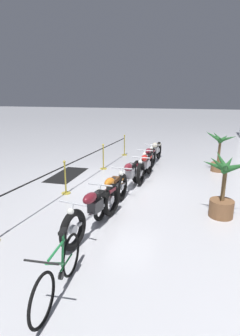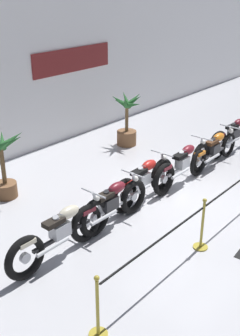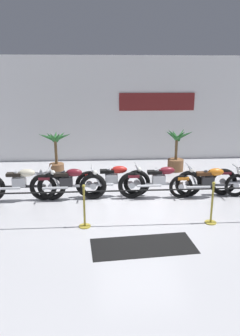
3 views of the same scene
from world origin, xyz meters
name	(u,v)px [view 3 (image 3 of 3)]	position (x,y,z in m)	size (l,w,h in m)	color
ground_plane	(142,205)	(0.00, 0.00, 0.00)	(120.00, 120.00, 0.00)	silver
back_wall	(126,109)	(0.00, 5.12, 2.10)	(28.00, 0.29, 4.20)	white
motorcycle_cream_0	(21,185)	(-3.35, 0.55, 0.48)	(2.49, 0.62, 0.98)	black
motorcycle_maroon_1	(68,184)	(-2.04, 0.56, 0.47)	(2.19, 0.62, 0.96)	black
motorcycle_red_2	(113,181)	(-0.75, 0.72, 0.48)	(2.20, 0.62, 0.98)	black
motorcycle_maroon_3	(161,182)	(0.62, 0.54, 0.48)	(2.46, 0.62, 0.97)	black
motorcycle_orange_4	(209,182)	(2.03, 0.47, 0.46)	(2.33, 0.62, 0.92)	black
potted_palm_left_of_row	(56,152)	(-2.69, 3.23, 0.81)	(1.20, 1.20, 1.65)	brown
potted_palm_right_of_row	(176,153)	(1.71, 3.26, 0.69)	(1.08, 1.13, 1.66)	brown
stanchion_far_left	(94,198)	(-1.28, -1.24, 0.72)	(8.90, 0.28, 1.05)	gold
stanchion_mid_left	(84,213)	(-1.52, -1.24, 0.36)	(0.28, 0.28, 1.05)	gold
stanchion_mid_right	(212,209)	(1.52, -1.24, 0.36)	(0.28, 0.28, 1.05)	gold
floor_banner	(143,246)	(-0.26, -2.24, 0.00)	(2.18, 0.95, 0.01)	black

